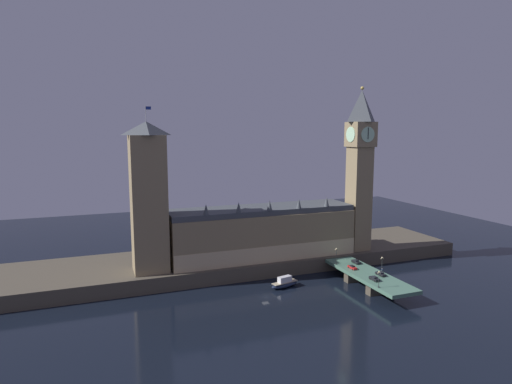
{
  "coord_description": "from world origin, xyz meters",
  "views": [
    {
      "loc": [
        -58.51,
        -143.82,
        61.83
      ],
      "look_at": [
        3.71,
        20.0,
        37.42
      ],
      "focal_mm": 30.0,
      "sensor_mm": 36.0,
      "label": 1
    }
  ],
  "objects_px": {
    "street_lamp_mid": "(382,262)",
    "street_lamp_far": "(336,254)",
    "clock_tower": "(360,165)",
    "street_lamp_near": "(379,277)",
    "car_southbound_trail": "(356,262)",
    "car_southbound_lead": "(381,274)",
    "boat_upstream": "(285,283)",
    "car_northbound_lead": "(352,267)",
    "pedestrian_mid_walk": "(382,270)",
    "car_northbound_trail": "(374,279)",
    "victoria_tower": "(149,197)"
  },
  "relations": [
    {
      "from": "clock_tower",
      "to": "street_lamp_mid",
      "type": "distance_m",
      "value": 49.39
    },
    {
      "from": "car_northbound_lead",
      "to": "clock_tower",
      "type": "bearing_deg",
      "value": 52.4
    },
    {
      "from": "car_northbound_lead",
      "to": "car_northbound_trail",
      "type": "distance_m",
      "value": 15.05
    },
    {
      "from": "victoria_tower",
      "to": "car_northbound_lead",
      "type": "distance_m",
      "value": 88.18
    },
    {
      "from": "car_northbound_lead",
      "to": "car_southbound_lead",
      "type": "bearing_deg",
      "value": -62.27
    },
    {
      "from": "street_lamp_near",
      "to": "boat_upstream",
      "type": "distance_m",
      "value": 37.52
    },
    {
      "from": "victoria_tower",
      "to": "street_lamp_mid",
      "type": "distance_m",
      "value": 97.78
    },
    {
      "from": "car_northbound_lead",
      "to": "pedestrian_mid_walk",
      "type": "xyz_separation_m",
      "value": [
        8.77,
        -8.19,
        0.3
      ]
    },
    {
      "from": "car_southbound_lead",
      "to": "pedestrian_mid_walk",
      "type": "xyz_separation_m",
      "value": [
        2.92,
        2.94,
        0.31
      ]
    },
    {
      "from": "victoria_tower",
      "to": "car_southbound_trail",
      "type": "distance_m",
      "value": 91.97
    },
    {
      "from": "car_southbound_trail",
      "to": "pedestrian_mid_walk",
      "type": "height_order",
      "value": "pedestrian_mid_walk"
    },
    {
      "from": "car_northbound_trail",
      "to": "street_lamp_near",
      "type": "distance_m",
      "value": 8.44
    },
    {
      "from": "clock_tower",
      "to": "car_northbound_trail",
      "type": "relative_size",
      "value": 16.63
    },
    {
      "from": "clock_tower",
      "to": "street_lamp_near",
      "type": "distance_m",
      "value": 62.87
    },
    {
      "from": "pedestrian_mid_walk",
      "to": "street_lamp_mid",
      "type": "xyz_separation_m",
      "value": [
        0.4,
        0.79,
        2.92
      ]
    },
    {
      "from": "clock_tower",
      "to": "street_lamp_far",
      "type": "bearing_deg",
      "value": -142.79
    },
    {
      "from": "car_northbound_trail",
      "to": "street_lamp_mid",
      "type": "height_order",
      "value": "street_lamp_mid"
    },
    {
      "from": "boat_upstream",
      "to": "street_lamp_near",
      "type": "bearing_deg",
      "value": -45.7
    },
    {
      "from": "car_northbound_trail",
      "to": "street_lamp_far",
      "type": "height_order",
      "value": "street_lamp_far"
    },
    {
      "from": "street_lamp_far",
      "to": "boat_upstream",
      "type": "relative_size",
      "value": 0.56
    },
    {
      "from": "clock_tower",
      "to": "car_northbound_trail",
      "type": "height_order",
      "value": "clock_tower"
    },
    {
      "from": "car_southbound_lead",
      "to": "street_lamp_far",
      "type": "relative_size",
      "value": 0.65
    },
    {
      "from": "car_southbound_lead",
      "to": "boat_upstream",
      "type": "height_order",
      "value": "car_southbound_lead"
    },
    {
      "from": "victoria_tower",
      "to": "street_lamp_near",
      "type": "xyz_separation_m",
      "value": [
        75.46,
        -47.98,
        -26.74
      ]
    },
    {
      "from": "pedestrian_mid_walk",
      "to": "street_lamp_near",
      "type": "bearing_deg",
      "value": -130.98
    },
    {
      "from": "clock_tower",
      "to": "car_southbound_trail",
      "type": "bearing_deg",
      "value": -124.92
    },
    {
      "from": "car_southbound_lead",
      "to": "pedestrian_mid_walk",
      "type": "height_order",
      "value": "pedestrian_mid_walk"
    },
    {
      "from": "street_lamp_mid",
      "to": "street_lamp_far",
      "type": "distance_m",
      "value": 19.32
    },
    {
      "from": "victoria_tower",
      "to": "car_southbound_trail",
      "type": "bearing_deg",
      "value": -13.25
    },
    {
      "from": "victoria_tower",
      "to": "pedestrian_mid_walk",
      "type": "height_order",
      "value": "victoria_tower"
    },
    {
      "from": "car_northbound_lead",
      "to": "street_lamp_mid",
      "type": "bearing_deg",
      "value": -38.88
    },
    {
      "from": "boat_upstream",
      "to": "street_lamp_far",
      "type": "bearing_deg",
      "value": 7.09
    },
    {
      "from": "car_southbound_trail",
      "to": "pedestrian_mid_walk",
      "type": "distance_m",
      "value": 14.42
    },
    {
      "from": "street_lamp_mid",
      "to": "street_lamp_far",
      "type": "relative_size",
      "value": 0.85
    },
    {
      "from": "car_southbound_trail",
      "to": "street_lamp_mid",
      "type": "height_order",
      "value": "street_lamp_mid"
    },
    {
      "from": "street_lamp_far",
      "to": "car_northbound_lead",
      "type": "bearing_deg",
      "value": -65.59
    },
    {
      "from": "car_southbound_lead",
      "to": "street_lamp_far",
      "type": "distance_m",
      "value": 20.97
    },
    {
      "from": "car_southbound_lead",
      "to": "street_lamp_far",
      "type": "bearing_deg",
      "value": 116.44
    },
    {
      "from": "car_southbound_trail",
      "to": "street_lamp_mid",
      "type": "xyz_separation_m",
      "value": [
        3.32,
        -13.33,
        3.19
      ]
    },
    {
      "from": "pedestrian_mid_walk",
      "to": "street_lamp_mid",
      "type": "height_order",
      "value": "street_lamp_mid"
    },
    {
      "from": "pedestrian_mid_walk",
      "to": "boat_upstream",
      "type": "distance_m",
      "value": 39.99
    },
    {
      "from": "street_lamp_near",
      "to": "car_southbound_trail",
      "type": "bearing_deg",
      "value": 71.89
    },
    {
      "from": "car_southbound_lead",
      "to": "street_lamp_near",
      "type": "relative_size",
      "value": 0.76
    },
    {
      "from": "car_southbound_lead",
      "to": "car_northbound_trail",
      "type": "bearing_deg",
      "value": -146.15
    },
    {
      "from": "car_southbound_trail",
      "to": "boat_upstream",
      "type": "distance_m",
      "value": 35.15
    },
    {
      "from": "car_northbound_lead",
      "to": "pedestrian_mid_walk",
      "type": "bearing_deg",
      "value": -43.02
    },
    {
      "from": "car_northbound_trail",
      "to": "street_lamp_near",
      "type": "bearing_deg",
      "value": -115.19
    },
    {
      "from": "car_northbound_trail",
      "to": "street_lamp_near",
      "type": "relative_size",
      "value": 0.74
    },
    {
      "from": "car_northbound_trail",
      "to": "street_lamp_near",
      "type": "xyz_separation_m",
      "value": [
        -3.32,
        -7.07,
        3.19
      ]
    },
    {
      "from": "car_northbound_trail",
      "to": "boat_upstream",
      "type": "height_order",
      "value": "car_northbound_trail"
    }
  ]
}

